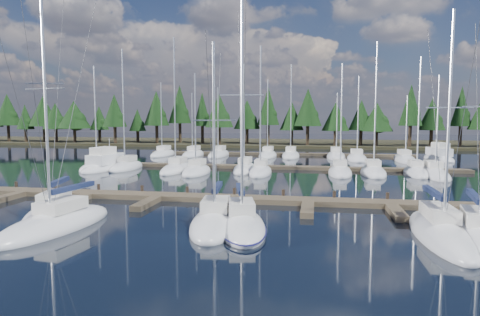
% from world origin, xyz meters
% --- Properties ---
extents(ground, '(260.00, 260.00, 0.00)m').
position_xyz_m(ground, '(0.00, 30.00, 0.00)').
color(ground, black).
rests_on(ground, ground).
extents(far_shore, '(220.00, 30.00, 0.60)m').
position_xyz_m(far_shore, '(0.00, 90.00, 0.30)').
color(far_shore, '#2B2817').
rests_on(far_shore, ground).
extents(main_dock, '(44.00, 6.13, 0.90)m').
position_xyz_m(main_dock, '(0.00, 17.36, 0.20)').
color(main_dock, brown).
rests_on(main_dock, ground).
extents(back_docks, '(50.00, 21.80, 0.40)m').
position_xyz_m(back_docks, '(0.00, 49.58, 0.20)').
color(back_docks, brown).
rests_on(back_docks, ground).
extents(front_sailboat_1, '(4.74, 8.78, 15.98)m').
position_xyz_m(front_sailboat_1, '(-10.57, 10.31, 0.30)').
color(front_sailboat_1, silver).
rests_on(front_sailboat_1, ground).
extents(front_sailboat_2, '(4.15, 9.66, 15.05)m').
position_xyz_m(front_sailboat_2, '(-8.72, 7.92, 0.29)').
color(front_sailboat_2, silver).
rests_on(front_sailboat_2, ground).
extents(front_sailboat_3, '(3.86, 8.16, 11.78)m').
position_xyz_m(front_sailboat_3, '(0.58, 9.86, 0.28)').
color(front_sailboat_3, silver).
rests_on(front_sailboat_3, ground).
extents(front_sailboat_4, '(4.63, 8.37, 14.38)m').
position_xyz_m(front_sailboat_4, '(2.25, 9.55, 0.29)').
color(front_sailboat_4, silver).
rests_on(front_sailboat_4, ground).
extents(front_sailboat_5, '(2.66, 9.99, 13.02)m').
position_xyz_m(front_sailboat_5, '(13.40, 9.85, 0.28)').
color(front_sailboat_5, silver).
rests_on(front_sailboat_5, ground).
extents(front_sailboat_6, '(3.97, 9.41, 13.09)m').
position_xyz_m(front_sailboat_6, '(15.06, 9.17, 0.29)').
color(front_sailboat_6, silver).
rests_on(front_sailboat_6, ground).
extents(back_sailboat_rows, '(43.63, 32.36, 17.01)m').
position_xyz_m(back_sailboat_rows, '(-0.06, 45.84, 0.27)').
color(back_sailboat_rows, silver).
rests_on(back_sailboat_rows, ground).
extents(motor_yacht_left, '(4.04, 9.80, 4.78)m').
position_xyz_m(motor_yacht_left, '(-19.86, 35.36, 0.52)').
color(motor_yacht_left, silver).
rests_on(motor_yacht_left, ground).
extents(motor_yacht_right, '(4.23, 9.30, 4.49)m').
position_xyz_m(motor_yacht_right, '(25.43, 55.96, 0.49)').
color(motor_yacht_right, silver).
rests_on(motor_yacht_right, ground).
extents(tree_line, '(185.79, 11.49, 13.65)m').
position_xyz_m(tree_line, '(-1.11, 80.11, 7.30)').
color(tree_line, black).
rests_on(tree_line, far_shore).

